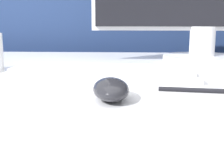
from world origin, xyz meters
The scene contains 4 objects.
partition_panel centered at (0.00, 0.63, 0.52)m, with size 5.00×0.03×1.04m.
computer_mouse_near centered at (-0.04, -0.25, 0.77)m, with size 0.07×0.11×0.03m.
keyboard centered at (-0.06, -0.05, 0.77)m, with size 0.42×0.17×0.02m.
pen centered at (0.12, -0.19, 0.76)m, with size 0.15×0.03×0.01m.
Camera 1 is at (-0.01, -0.73, 0.88)m, focal length 50.00 mm.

